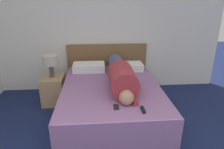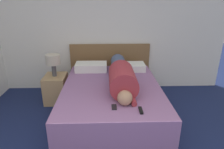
% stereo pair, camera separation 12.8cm
% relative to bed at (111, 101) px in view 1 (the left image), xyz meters
% --- Properties ---
extents(wall_back, '(5.19, 0.06, 2.60)m').
position_rel_bed_xyz_m(wall_back, '(-0.22, 1.21, 1.02)').
color(wall_back, white).
rests_on(wall_back, ground_plane).
extents(bed, '(1.52, 2.00, 0.55)m').
position_rel_bed_xyz_m(bed, '(0.00, 0.00, 0.00)').
color(bed, '#936699').
rests_on(bed, ground_plane).
extents(headboard, '(1.64, 0.04, 0.97)m').
position_rel_bed_xyz_m(headboard, '(0.00, 1.14, 0.21)').
color(headboard, brown).
rests_on(headboard, ground_plane).
extents(nightstand, '(0.39, 0.47, 0.51)m').
position_rel_bed_xyz_m(nightstand, '(-1.03, 0.57, -0.02)').
color(nightstand, tan).
rests_on(nightstand, ground_plane).
extents(table_lamp, '(0.26, 0.26, 0.40)m').
position_rel_bed_xyz_m(table_lamp, '(-1.03, 0.57, 0.53)').
color(table_lamp, '#4C4C51').
rests_on(table_lamp, nightstand).
extents(person_lying, '(0.39, 1.62, 0.39)m').
position_rel_bed_xyz_m(person_lying, '(0.15, 0.03, 0.44)').
color(person_lying, tan).
rests_on(person_lying, bed).
extents(pillow_near_headboard, '(0.59, 0.34, 0.14)m').
position_rel_bed_xyz_m(pillow_near_headboard, '(-0.37, 0.74, 0.35)').
color(pillow_near_headboard, white).
rests_on(pillow_near_headboard, bed).
extents(pillow_second, '(0.56, 0.34, 0.13)m').
position_rel_bed_xyz_m(pillow_second, '(0.37, 0.74, 0.34)').
color(pillow_second, white).
rests_on(pillow_second, bed).
extents(tv_remote, '(0.04, 0.15, 0.02)m').
position_rel_bed_xyz_m(tv_remote, '(0.33, -0.77, 0.29)').
color(tv_remote, black).
rests_on(tv_remote, bed).
extents(cell_phone, '(0.06, 0.13, 0.01)m').
position_rel_bed_xyz_m(cell_phone, '(0.01, -0.67, 0.28)').
color(cell_phone, black).
rests_on(cell_phone, bed).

